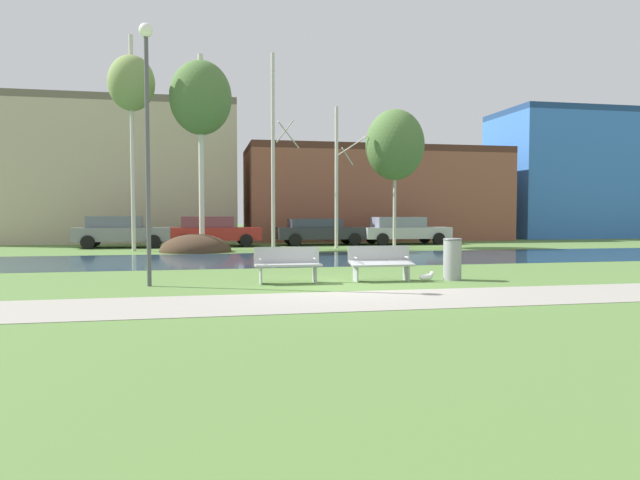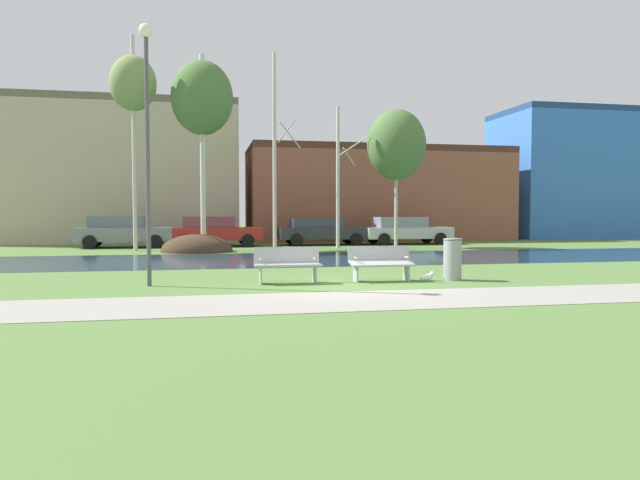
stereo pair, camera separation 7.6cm
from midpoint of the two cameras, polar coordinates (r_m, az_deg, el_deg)
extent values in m
plane|color=#517538|center=(23.26, -3.40, -1.48)|extent=(120.00, 120.00, 0.00)
cube|color=gray|center=(11.29, 5.00, -5.95)|extent=(60.00, 2.47, 0.01)
cube|color=#284256|center=(21.15, -2.63, -1.89)|extent=(80.00, 6.57, 0.01)
ellipsoid|color=#423021|center=(25.56, -12.01, -1.16)|extent=(3.10, 2.62, 1.55)
cube|color=#9EA0A3|center=(13.82, -3.03, -2.49)|extent=(1.61, 0.50, 0.05)
cube|color=#9EA0A3|center=(14.08, -3.18, -1.50)|extent=(1.60, 0.10, 0.40)
cube|color=#9EA0A3|center=(13.83, -5.76, -3.43)|extent=(0.05, 0.43, 0.45)
cube|color=#9EA0A3|center=(14.00, -0.39, -3.35)|extent=(0.05, 0.43, 0.45)
cylinder|color=#9EA0A3|center=(13.76, -5.76, -1.94)|extent=(0.05, 0.28, 0.04)
cylinder|color=#9EA0A3|center=(13.92, -0.36, -1.87)|extent=(0.05, 0.28, 0.04)
cube|color=#9EA0A3|center=(14.34, 6.30, -2.32)|extent=(1.61, 0.50, 0.14)
cube|color=#9EA0A3|center=(14.59, 5.99, -1.36)|extent=(1.60, 0.10, 0.40)
cube|color=#9EA0A3|center=(14.24, 3.69, -3.25)|extent=(0.05, 0.43, 0.45)
cube|color=#9EA0A3|center=(14.61, 8.70, -3.12)|extent=(0.05, 0.43, 0.45)
cylinder|color=#9EA0A3|center=(14.17, 3.74, -1.80)|extent=(0.05, 0.28, 0.04)
cylinder|color=#9EA0A3|center=(14.54, 8.76, -1.70)|extent=(0.05, 0.28, 0.04)
cylinder|color=gray|center=(14.91, 13.14, -1.88)|extent=(0.45, 0.45, 1.06)
torus|color=#545557|center=(14.88, 13.16, 0.04)|extent=(0.48, 0.48, 0.04)
ellipsoid|color=white|center=(14.42, 10.59, -3.63)|extent=(0.36, 0.16, 0.16)
sphere|color=white|center=(14.47, 11.19, -3.29)|extent=(0.12, 0.12, 0.12)
cone|color=gold|center=(14.50, 11.42, -3.29)|extent=(0.06, 0.04, 0.04)
cylinder|color=gold|center=(14.41, 10.70, -3.92)|extent=(0.01, 0.01, 0.10)
cylinder|color=gold|center=(14.47, 10.60, -3.89)|extent=(0.01, 0.01, 0.10)
cylinder|color=#4C4C51|center=(13.90, -16.56, 7.34)|extent=(0.10, 0.10, 5.70)
sphere|color=white|center=(14.46, -16.73, 19.28)|extent=(0.32, 0.32, 0.32)
cylinder|color=beige|center=(26.96, -17.89, 9.05)|extent=(0.18, 0.18, 9.47)
ellipsoid|color=olive|center=(27.39, -17.97, 14.57)|extent=(2.02, 2.02, 2.42)
cylinder|color=beige|center=(26.83, -11.47, 8.46)|extent=(0.24, 0.24, 8.82)
ellipsoid|color=#4C7038|center=(27.19, -11.52, 13.65)|extent=(2.77, 2.77, 3.33)
cylinder|color=beige|center=(27.43, -4.46, 8.74)|extent=(0.18, 0.18, 9.16)
cylinder|color=beige|center=(28.06, -3.27, 10.72)|extent=(0.75, 1.06, 1.00)
cylinder|color=beige|center=(26.94, -2.90, 10.36)|extent=(1.18, 1.15, 1.10)
cylinder|color=beige|center=(27.64, 1.86, 6.19)|extent=(0.17, 0.17, 6.74)
cylinder|color=beige|center=(28.58, 3.36, 9.26)|extent=(1.19, 1.71, 0.89)
cylinder|color=beige|center=(27.38, 2.96, 8.26)|extent=(0.78, 0.76, 0.78)
cylinder|color=#BCB7A8|center=(28.45, 7.64, 5.74)|extent=(0.16, 0.16, 6.42)
ellipsoid|color=#4C7038|center=(28.60, 7.66, 9.34)|extent=(2.86, 2.86, 3.43)
cube|color=slate|center=(29.66, -18.70, 0.55)|extent=(4.55, 1.88, 0.67)
cube|color=slate|center=(29.68, -19.41, 1.72)|extent=(2.56, 1.62, 0.55)
cylinder|color=black|center=(30.43, -15.71, 0.02)|extent=(0.64, 0.23, 0.64)
cylinder|color=black|center=(28.65, -15.92, -0.15)|extent=(0.64, 0.23, 0.64)
cylinder|color=black|center=(30.75, -21.26, -0.04)|extent=(0.64, 0.23, 0.64)
cylinder|color=black|center=(28.99, -21.81, -0.20)|extent=(0.64, 0.23, 0.64)
cube|color=maroon|center=(29.49, -10.16, 0.62)|extent=(4.59, 1.85, 0.64)
cube|color=brown|center=(29.46, -10.88, 1.77)|extent=(2.58, 1.60, 0.55)
cylinder|color=black|center=(30.47, -7.39, 0.10)|extent=(0.64, 0.23, 0.64)
cylinder|color=black|center=(28.73, -7.09, -0.05)|extent=(0.64, 0.23, 0.64)
cylinder|color=black|center=(30.36, -13.06, 0.04)|extent=(0.64, 0.23, 0.64)
cylinder|color=black|center=(28.61, -13.10, -0.12)|extent=(0.64, 0.23, 0.64)
cube|color=#282B30|center=(30.31, 0.41, 0.69)|extent=(4.80, 1.81, 0.61)
cube|color=#2F3648|center=(30.21, -0.30, 1.69)|extent=(2.70, 1.56, 0.45)
cylinder|color=black|center=(31.53, 2.85, 0.21)|extent=(0.64, 0.23, 0.64)
cylinder|color=black|center=(29.89, 3.71, 0.07)|extent=(0.64, 0.23, 0.64)
cylinder|color=black|center=(30.86, -2.79, 0.15)|extent=(0.64, 0.23, 0.64)
cylinder|color=black|center=(29.17, -2.24, 0.01)|extent=(0.64, 0.23, 0.64)
cube|color=#B2B5BC|center=(31.40, 8.61, 0.72)|extent=(4.78, 1.96, 0.60)
cube|color=gray|center=(31.25, 7.97, 1.77)|extent=(2.69, 1.69, 0.55)
cylinder|color=black|center=(32.86, 10.58, 0.27)|extent=(0.64, 0.23, 0.64)
cylinder|color=black|center=(31.16, 11.91, 0.12)|extent=(0.64, 0.23, 0.64)
cylinder|color=black|center=(31.77, 5.37, 0.22)|extent=(0.64, 0.23, 0.64)
cylinder|color=black|center=(30.01, 6.45, 0.07)|extent=(0.64, 0.23, 0.64)
cube|color=#BCAD8E|center=(36.55, -20.22, 5.95)|extent=(15.08, 6.82, 7.73)
cube|color=#675F4E|center=(37.02, -20.32, 12.25)|extent=(15.08, 6.82, 0.40)
cube|color=brown|center=(36.94, 5.55, 4.20)|extent=(16.04, 6.94, 5.33)
cube|color=#4E2C21|center=(37.13, 5.57, 8.63)|extent=(16.04, 6.94, 0.40)
cube|color=#3870C6|center=(45.38, 26.51, 5.50)|extent=(15.35, 6.20, 8.25)
cube|color=navy|center=(45.81, 26.63, 10.91)|extent=(15.35, 6.20, 0.40)
camera|label=1|loc=(0.04, -89.85, 0.01)|focal=32.28mm
camera|label=2|loc=(0.04, 90.15, -0.01)|focal=32.28mm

